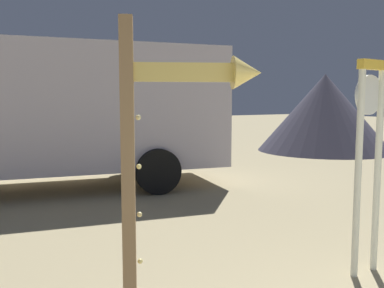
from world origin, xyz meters
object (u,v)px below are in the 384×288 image
(arrow_sign, at_px, (173,133))
(box_truck_near, at_px, (62,112))
(standing_clock, at_px, (369,145))
(dome_tent, at_px, (324,113))

(arrow_sign, relative_size, box_truck_near, 0.32)
(standing_clock, xyz_separation_m, arrow_sign, (-2.32, 0.03, 0.22))
(arrow_sign, distance_m, dome_tent, 13.01)
(arrow_sign, height_order, box_truck_near, box_truck_near)
(box_truck_near, height_order, dome_tent, box_truck_near)
(dome_tent, bearing_deg, box_truck_near, -170.96)
(standing_clock, distance_m, arrow_sign, 2.33)
(standing_clock, relative_size, arrow_sign, 0.92)
(box_truck_near, bearing_deg, standing_clock, -75.61)
(box_truck_near, bearing_deg, dome_tent, 9.04)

